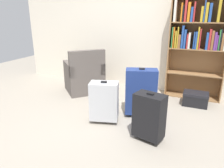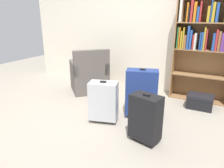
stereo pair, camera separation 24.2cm
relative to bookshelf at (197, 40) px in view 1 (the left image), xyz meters
The scene contains 9 objects.
ground_plane 2.46m from the bookshelf, 126.11° to the right, with size 9.48×9.48×0.00m, color #9E9384.
back_wall 1.33m from the bookshelf, behind, with size 5.42×0.10×2.60m, color beige.
bookshelf is the anchor object (origin of this frame).
armchair 2.28m from the bookshelf, 164.99° to the right, with size 0.99×0.99×0.90m.
mug 1.97m from the bookshelf, 160.11° to the right, with size 0.12×0.08×0.10m.
storage_box 1.06m from the bookshelf, 76.49° to the right, with size 0.42×0.30×0.24m.
suitcase_silver 2.10m from the bookshelf, 125.20° to the right, with size 0.46×0.34×0.63m.
suitcase_navy_blue 1.54m from the bookshelf, 120.14° to the right, with size 0.52×0.37×0.78m.
suitcase_black 2.01m from the bookshelf, 102.59° to the right, with size 0.41×0.31×0.64m.
Camera 1 is at (1.39, -2.40, 1.53)m, focal length 33.85 mm.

